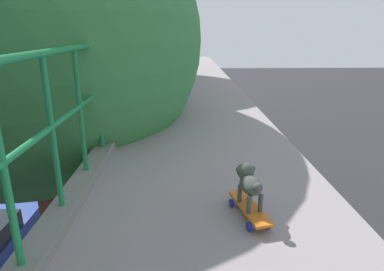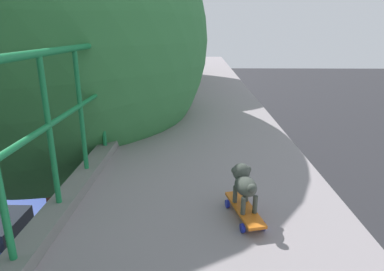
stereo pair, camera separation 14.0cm
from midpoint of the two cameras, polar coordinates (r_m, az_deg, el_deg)
city_bus at (r=22.01m, az=-26.14°, el=3.22°), size 2.55×11.90×2.98m
roadside_tree_mid at (r=6.38m, az=-27.29°, el=14.25°), size 5.83×5.83×9.02m
roadside_tree_farthest at (r=24.75m, az=-7.93°, el=18.19°), size 4.57×4.57×8.97m
toy_skateboard at (r=2.68m, az=8.40°, el=-12.44°), size 0.28×0.57×0.09m
small_dog at (r=2.60m, az=8.34°, el=-7.85°), size 0.21×0.36×0.32m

